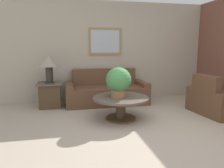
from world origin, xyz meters
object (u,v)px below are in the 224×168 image
at_px(couch_main, 106,92).
at_px(side_table, 50,95).
at_px(table_lamp, 49,64).
at_px(potted_plant_on_table, 118,81).
at_px(armchair, 217,101).
at_px(coffee_table, 121,103).

relative_size(couch_main, side_table, 3.47).
xyz_separation_m(side_table, table_lamp, (0.00, -0.00, 0.74)).
distance_m(couch_main, side_table, 1.38).
distance_m(side_table, potted_plant_on_table, 1.89).
xyz_separation_m(armchair, coffee_table, (-2.11, 0.09, 0.05)).
height_order(armchair, side_table, armchair).
height_order(couch_main, side_table, couch_main).
distance_m(armchair, potted_plant_on_table, 2.22).
bearing_deg(side_table, armchair, -20.12).
xyz_separation_m(coffee_table, table_lamp, (-1.42, 1.21, 0.71)).
relative_size(coffee_table, side_table, 1.88).
distance_m(side_table, table_lamp, 0.74).
height_order(coffee_table, side_table, side_table).
bearing_deg(armchair, coffee_table, 81.42).
xyz_separation_m(couch_main, side_table, (-1.37, -0.07, 0.02)).
bearing_deg(side_table, coffee_table, -40.38).
height_order(couch_main, table_lamp, table_lamp).
relative_size(armchair, coffee_table, 1.04).
relative_size(couch_main, table_lamp, 3.18).
height_order(armchair, coffee_table, armchair).
bearing_deg(table_lamp, potted_plant_on_table, -41.39).
relative_size(side_table, table_lamp, 0.92).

